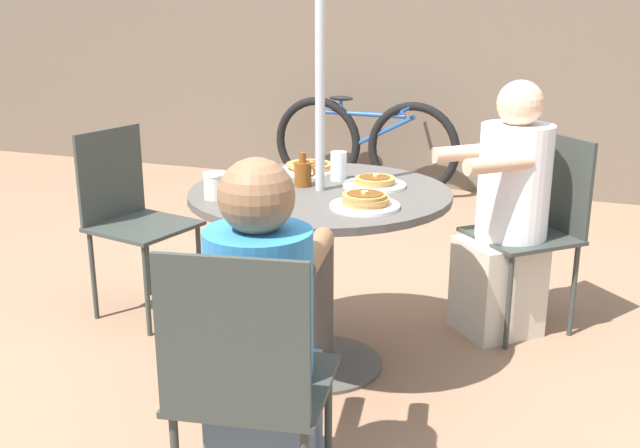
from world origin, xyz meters
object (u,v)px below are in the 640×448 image
object	(u,v)px
pancake_plate_c	(255,176)
drinking_glass_a	(339,166)
pancake_plate_a	(365,202)
pancake_plate_b	(310,168)
pancake_plate_d	(374,183)
diner_south	(507,220)
bicycle	(364,145)
patio_chair_south	(537,220)
patio_chair_east	(246,377)
patio_chair_north	(130,210)
diner_east	(263,352)
syrup_bottle	(303,173)
coffee_cup	(216,186)
patio_table	(320,229)

from	to	relation	value
pancake_plate_c	drinking_glass_a	distance (m)	0.35
pancake_plate_a	pancake_plate_b	bearing A→B (deg)	129.56
pancake_plate_d	diner_south	bearing A→B (deg)	46.14
bicycle	pancake_plate_d	bearing A→B (deg)	-70.38
pancake_plate_a	drinking_glass_a	size ratio (longest dim) A/B	2.13
pancake_plate_a	patio_chair_south	bearing A→B (deg)	59.44
patio_chair_south	patio_chair_east	bearing A→B (deg)	118.29
patio_chair_north	drinking_glass_a	world-z (taller)	patio_chair_north
diner_south	pancake_plate_d	world-z (taller)	diner_south
diner_east	patio_chair_south	world-z (taller)	diner_east
diner_east	diner_south	xyz separation A→B (m)	(0.51, 1.53, 0.03)
pancake_plate_b	syrup_bottle	world-z (taller)	syrup_bottle
diner_east	coffee_cup	distance (m)	0.86
diner_east	pancake_plate_a	xyz separation A→B (m)	(0.09, 0.71, 0.28)
syrup_bottle	bicycle	xyz separation A→B (m)	(-0.62, 2.90, -0.44)
patio_table	pancake_plate_d	xyz separation A→B (m)	(0.19, 0.13, 0.18)
bicycle	patio_table	bearing A→B (deg)	-74.48
patio_chair_north	pancake_plate_c	world-z (taller)	patio_chair_north
syrup_bottle	diner_south	bearing A→B (deg)	37.87
patio_chair_north	diner_south	size ratio (longest dim) A/B	0.78
pancake_plate_b	syrup_bottle	size ratio (longest dim) A/B	1.84
syrup_bottle	drinking_glass_a	xyz separation A→B (m)	(0.10, 0.15, 0.01)
pancake_plate_a	pancake_plate_b	distance (m)	0.62
patio_table	pancake_plate_b	bearing A→B (deg)	117.64
pancake_plate_a	pancake_plate_b	world-z (taller)	pancake_plate_a
pancake_plate_b	drinking_glass_a	world-z (taller)	drinking_glass_a
diner_east	diner_south	distance (m)	1.61
patio_chair_east	syrup_bottle	bearing A→B (deg)	93.99
pancake_plate_d	patio_chair_east	bearing A→B (deg)	-90.09
patio_chair_north	pancake_plate_a	bearing A→B (deg)	84.57
pancake_plate_b	syrup_bottle	distance (m)	0.27
patio_chair_north	patio_chair_east	world-z (taller)	same
diner_south	patio_chair_east	bearing A→B (deg)	120.93
drinking_glass_a	patio_chair_north	bearing A→B (deg)	177.62
pancake_plate_c	pancake_plate_d	bearing A→B (deg)	6.59
pancake_plate_a	pancake_plate_d	world-z (taller)	pancake_plate_a
patio_chair_east	syrup_bottle	distance (m)	1.18
patio_chair_east	syrup_bottle	size ratio (longest dim) A/B	6.51
pancake_plate_d	coffee_cup	xyz separation A→B (m)	(-0.51, -0.38, 0.03)
pancake_plate_c	syrup_bottle	size ratio (longest dim) A/B	1.84
pancake_plate_d	syrup_bottle	size ratio (longest dim) A/B	1.84
diner_east	pancake_plate_d	xyz separation A→B (m)	(0.03, 1.03, 0.27)
drinking_glass_a	bicycle	bearing A→B (deg)	104.74
patio_chair_north	pancake_plate_a	size ratio (longest dim) A/B	3.53
diner_east	diner_south	world-z (taller)	diner_south
patio_chair_south	coffee_cup	xyz separation A→B (m)	(-1.12, -1.00, 0.30)
pancake_plate_b	drinking_glass_a	xyz separation A→B (m)	(0.17, -0.11, 0.04)
patio_chair_north	pancake_plate_b	world-z (taller)	patio_chair_north
patio_chair_east	patio_chair_south	bearing A→B (deg)	61.71
patio_table	bicycle	world-z (taller)	patio_table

